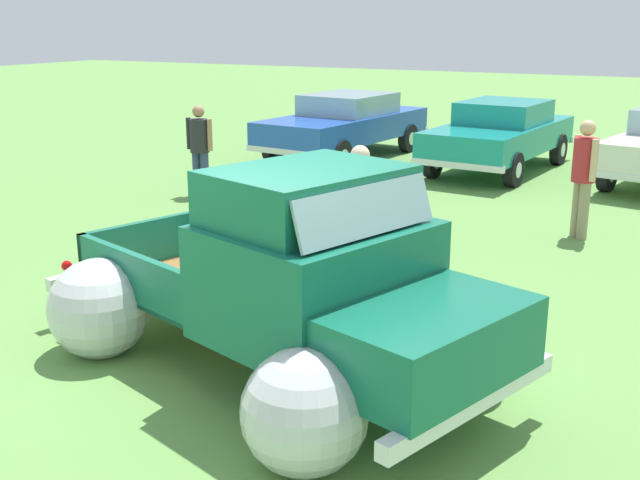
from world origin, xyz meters
The scene contains 7 objects.
ground_plane centered at (0.00, 0.00, 0.00)m, with size 80.00×80.00×0.00m, color #609347.
vintage_pickup_truck centered at (0.37, -0.12, 0.76)m, with size 4.98×3.76×1.96m.
show_car_0 centered at (-4.30, 10.37, 0.79)m, with size 2.39×4.86×1.43m.
show_car_1 centered at (-0.75, 10.43, 0.78)m, with size 2.24×4.57×1.43m.
spectator_0 centered at (-4.82, 5.59, 0.91)m, with size 0.53×0.35×1.61m.
spectator_1 centered at (-0.19, 2.37, 0.97)m, with size 0.36×0.54×1.70m.
spectator_2 centered at (1.71, 5.84, 0.98)m, with size 0.48×0.48×1.71m.
Camera 1 is at (3.53, -5.62, 3.09)m, focal length 43.98 mm.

